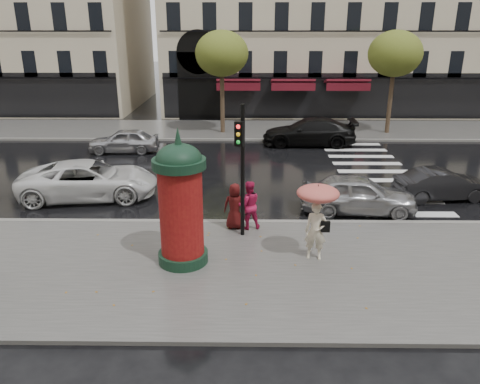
{
  "coord_description": "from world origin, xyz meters",
  "views": [
    {
      "loc": [
        -0.45,
        -12.91,
        7.04
      ],
      "look_at": [
        -0.63,
        1.5,
        1.81
      ],
      "focal_mm": 35.0,
      "sensor_mm": 36.0,
      "label": 1
    }
  ],
  "objects_px": {
    "woman_umbrella": "(317,210)",
    "car_darkgrey": "(442,185)",
    "morris_column": "(181,200)",
    "traffic_light": "(242,159)",
    "car_silver": "(358,194)",
    "man_burgundy": "(235,206)",
    "car_black": "(309,132)",
    "woman_red": "(248,205)",
    "car_white": "(89,180)",
    "car_far_silver": "(124,141)"
  },
  "relations": [
    {
      "from": "man_burgundy",
      "to": "traffic_light",
      "type": "height_order",
      "value": "traffic_light"
    },
    {
      "from": "woman_umbrella",
      "to": "car_black",
      "type": "xyz_separation_m",
      "value": [
        1.68,
        14.86,
        -0.93
      ]
    },
    {
      "from": "woman_umbrella",
      "to": "car_darkgrey",
      "type": "xyz_separation_m",
      "value": [
        6.12,
        5.59,
        -1.1
      ]
    },
    {
      "from": "man_burgundy",
      "to": "car_darkgrey",
      "type": "relative_size",
      "value": 0.42
    },
    {
      "from": "woman_red",
      "to": "car_black",
      "type": "relative_size",
      "value": 0.32
    },
    {
      "from": "man_burgundy",
      "to": "car_white",
      "type": "xyz_separation_m",
      "value": [
        -6.24,
        3.33,
        -0.16
      ]
    },
    {
      "from": "car_black",
      "to": "car_far_silver",
      "type": "relative_size",
      "value": 1.4
    },
    {
      "from": "car_white",
      "to": "car_black",
      "type": "height_order",
      "value": "car_black"
    },
    {
      "from": "woman_umbrella",
      "to": "car_white",
      "type": "distance_m",
      "value": 10.45
    },
    {
      "from": "car_black",
      "to": "car_darkgrey",
      "type": "bearing_deg",
      "value": 27.74
    },
    {
      "from": "car_far_silver",
      "to": "traffic_light",
      "type": "bearing_deg",
      "value": 27.43
    },
    {
      "from": "car_silver",
      "to": "man_burgundy",
      "type": "bearing_deg",
      "value": 115.51
    },
    {
      "from": "traffic_light",
      "to": "car_far_silver",
      "type": "relative_size",
      "value": 1.13
    },
    {
      "from": "woman_red",
      "to": "traffic_light",
      "type": "xyz_separation_m",
      "value": [
        -0.24,
        -0.64,
        1.86
      ]
    },
    {
      "from": "car_silver",
      "to": "car_darkgrey",
      "type": "bearing_deg",
      "value": -63.62
    },
    {
      "from": "traffic_light",
      "to": "woman_red",
      "type": "bearing_deg",
      "value": 69.68
    },
    {
      "from": "car_far_silver",
      "to": "morris_column",
      "type": "bearing_deg",
      "value": 17.37
    },
    {
      "from": "traffic_light",
      "to": "car_darkgrey",
      "type": "height_order",
      "value": "traffic_light"
    },
    {
      "from": "woman_red",
      "to": "car_black",
      "type": "height_order",
      "value": "woman_red"
    },
    {
      "from": "morris_column",
      "to": "car_black",
      "type": "height_order",
      "value": "morris_column"
    },
    {
      "from": "car_white",
      "to": "woman_red",
      "type": "bearing_deg",
      "value": -123.36
    },
    {
      "from": "man_burgundy",
      "to": "car_far_silver",
      "type": "height_order",
      "value": "man_burgundy"
    },
    {
      "from": "woman_umbrella",
      "to": "car_silver",
      "type": "relative_size",
      "value": 0.55
    },
    {
      "from": "morris_column",
      "to": "car_white",
      "type": "xyz_separation_m",
      "value": [
        -4.71,
        5.85,
        -1.34
      ]
    },
    {
      "from": "car_darkgrey",
      "to": "car_white",
      "type": "height_order",
      "value": "car_white"
    },
    {
      "from": "morris_column",
      "to": "traffic_light",
      "type": "xyz_separation_m",
      "value": [
        1.77,
        1.87,
        0.73
      ]
    },
    {
      "from": "man_burgundy",
      "to": "woman_umbrella",
      "type": "bearing_deg",
      "value": 144.45
    },
    {
      "from": "car_silver",
      "to": "car_white",
      "type": "bearing_deg",
      "value": 86.92
    },
    {
      "from": "woman_umbrella",
      "to": "car_darkgrey",
      "type": "distance_m",
      "value": 8.36
    },
    {
      "from": "car_white",
      "to": "car_darkgrey",
      "type": "bearing_deg",
      "value": -97.0
    },
    {
      "from": "car_black",
      "to": "car_far_silver",
      "type": "bearing_deg",
      "value": -78.24
    },
    {
      "from": "traffic_light",
      "to": "car_white",
      "type": "relative_size",
      "value": 0.79
    },
    {
      "from": "woman_red",
      "to": "car_darkgrey",
      "type": "xyz_separation_m",
      "value": [
        8.17,
        3.33,
        -0.35
      ]
    },
    {
      "from": "woman_umbrella",
      "to": "car_black",
      "type": "relative_size",
      "value": 0.44
    },
    {
      "from": "woman_umbrella",
      "to": "woman_red",
      "type": "height_order",
      "value": "woman_umbrella"
    },
    {
      "from": "woman_red",
      "to": "traffic_light",
      "type": "relative_size",
      "value": 0.39
    },
    {
      "from": "car_silver",
      "to": "morris_column",
      "type": "bearing_deg",
      "value": 129.27
    },
    {
      "from": "woman_umbrella",
      "to": "car_darkgrey",
      "type": "relative_size",
      "value": 0.63
    },
    {
      "from": "woman_red",
      "to": "car_darkgrey",
      "type": "distance_m",
      "value": 8.83
    },
    {
      "from": "woman_umbrella",
      "to": "woman_red",
      "type": "bearing_deg",
      "value": 132.29
    },
    {
      "from": "woman_red",
      "to": "car_white",
      "type": "xyz_separation_m",
      "value": [
        -6.72,
        3.33,
        -0.21
      ]
    },
    {
      "from": "traffic_light",
      "to": "car_silver",
      "type": "height_order",
      "value": "traffic_light"
    },
    {
      "from": "car_silver",
      "to": "car_far_silver",
      "type": "xyz_separation_m",
      "value": [
        -11.38,
        8.97,
        -0.08
      ]
    },
    {
      "from": "man_burgundy",
      "to": "car_silver",
      "type": "bearing_deg",
      "value": -153.18
    },
    {
      "from": "car_darkgrey",
      "to": "car_black",
      "type": "distance_m",
      "value": 10.28
    },
    {
      "from": "woman_red",
      "to": "traffic_light",
      "type": "height_order",
      "value": "traffic_light"
    },
    {
      "from": "morris_column",
      "to": "car_black",
      "type": "relative_size",
      "value": 0.75
    },
    {
      "from": "car_darkgrey",
      "to": "car_black",
      "type": "bearing_deg",
      "value": 19.34
    },
    {
      "from": "car_far_silver",
      "to": "woman_red",
      "type": "bearing_deg",
      "value": 29.81
    },
    {
      "from": "car_black",
      "to": "traffic_light",
      "type": "bearing_deg",
      "value": -14.54
    }
  ]
}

